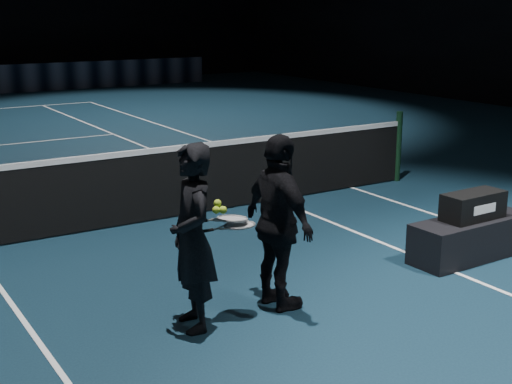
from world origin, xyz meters
The scene contains 9 objects.
net_post_right centered at (6.40, 0.00, 0.55)m, with size 0.10×0.10×1.10m, color black.
player_bench centered at (4.60, -3.12, 0.22)m, with size 1.48×0.49×0.44m, color black.
racket_bag centered at (4.60, -3.12, 0.59)m, with size 0.74×0.32×0.30m, color black.
bag_signature centered at (4.60, -3.28, 0.59)m, with size 0.34×0.00×0.10m, color white.
player_a centered at (1.23, -3.09, 0.80)m, with size 0.59×0.38×1.61m, color black.
player_b centered at (2.08, -3.12, 0.80)m, with size 0.94×0.39×1.61m, color black.
racket_lower centered at (1.68, -3.10, 0.84)m, with size 0.68×0.22×0.03m, color black, non-canonical shape.
racket_upper centered at (1.63, -3.06, 0.90)m, with size 0.68×0.22×0.03m, color black, non-canonical shape.
tennis_balls centered at (1.48, -3.09, 1.03)m, with size 0.12×0.10×0.12m, color #AFD12C, non-canonical shape.
Camera 1 is at (-1.30, -8.17, 2.67)m, focal length 50.00 mm.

